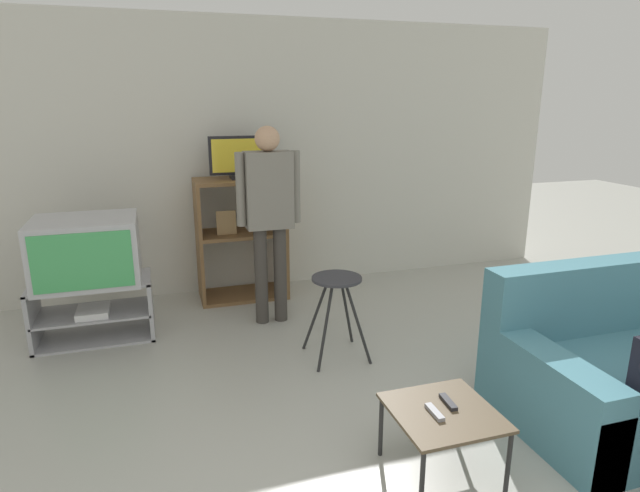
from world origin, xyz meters
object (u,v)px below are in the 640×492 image
(folding_stool, at_px, (337,291))
(television_main, at_px, (87,251))
(remote_control_black, at_px, (448,402))
(media_shelf, at_px, (241,238))
(snack_table, at_px, (443,417))
(tv_stand, at_px, (94,310))
(person_standing_adult, at_px, (269,207))
(television_flat, at_px, (241,159))
(remote_control_white, at_px, (435,412))
(couch, at_px, (630,371))

(folding_stool, bearing_deg, television_main, 153.46)
(remote_control_black, bearing_deg, folding_stool, 99.87)
(media_shelf, bearing_deg, snack_table, -79.41)
(tv_stand, height_order, person_standing_adult, person_standing_adult)
(media_shelf, xyz_separation_m, television_flat, (0.03, 0.00, 0.75))
(tv_stand, xyz_separation_m, television_flat, (1.32, 0.59, 1.10))
(television_main, relative_size, television_flat, 1.32)
(tv_stand, height_order, media_shelf, media_shelf)
(person_standing_adult, bearing_deg, media_shelf, 101.40)
(snack_table, bearing_deg, tv_stand, 128.73)
(media_shelf, height_order, television_flat, television_flat)
(remote_control_black, distance_m, remote_control_white, 0.13)
(television_flat, relative_size, couch, 0.37)
(remote_control_black, height_order, person_standing_adult, person_standing_adult)
(snack_table, bearing_deg, couch, 6.61)
(couch, xyz_separation_m, person_standing_adult, (-1.76, 2.03, 0.73))
(snack_table, distance_m, remote_control_white, 0.07)
(television_flat, distance_m, snack_table, 3.07)
(television_main, xyz_separation_m, person_standing_adult, (1.42, -0.08, 0.28))
(folding_stool, distance_m, snack_table, 1.41)
(folding_stool, xyz_separation_m, couch, (1.45, -1.23, -0.23))
(tv_stand, relative_size, couch, 0.58)
(snack_table, xyz_separation_m, remote_control_white, (-0.06, -0.01, 0.05))
(television_flat, bearing_deg, remote_control_white, -81.14)
(television_main, xyz_separation_m, remote_control_black, (1.87, -2.21, -0.36))
(television_main, distance_m, media_shelf, 1.42)
(television_main, distance_m, remote_control_black, 2.92)
(television_flat, xyz_separation_m, folding_stool, (0.42, -1.47, -0.82))
(snack_table, relative_size, remote_control_black, 3.54)
(remote_control_white, distance_m, couch, 1.44)
(remote_control_black, xyz_separation_m, remote_control_white, (-0.11, -0.06, 0.00))
(folding_stool, xyz_separation_m, remote_control_black, (0.13, -1.34, -0.14))
(tv_stand, height_order, remote_control_black, tv_stand)
(snack_table, height_order, person_standing_adult, person_standing_adult)
(couch, bearing_deg, person_standing_adult, 131.04)
(television_flat, xyz_separation_m, person_standing_adult, (0.11, -0.67, -0.32))
(remote_control_white, relative_size, couch, 0.09)
(remote_control_black, bearing_deg, media_shelf, 105.96)
(person_standing_adult, bearing_deg, couch, -48.96)
(tv_stand, relative_size, television_flat, 1.55)
(television_main, relative_size, folding_stool, 1.22)
(tv_stand, height_order, folding_stool, folding_stool)
(television_main, height_order, person_standing_adult, person_standing_adult)
(tv_stand, bearing_deg, folding_stool, -26.77)
(couch, relative_size, person_standing_adult, 0.94)
(snack_table, bearing_deg, remote_control_black, 42.01)
(television_main, height_order, remote_control_black, television_main)
(tv_stand, height_order, snack_table, tv_stand)
(remote_control_white, distance_m, person_standing_adult, 2.31)
(media_shelf, relative_size, folding_stool, 1.83)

